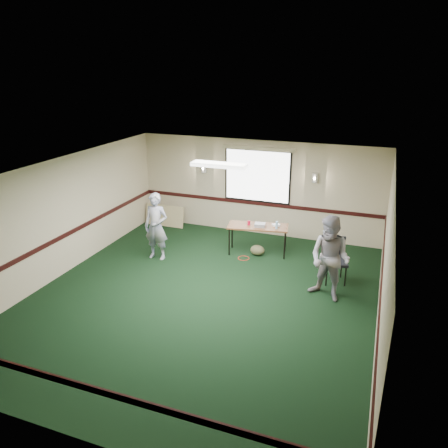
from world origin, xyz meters
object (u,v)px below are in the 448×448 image
(projector, at_px, (260,225))
(conference_chair, at_px, (335,256))
(person_right, at_px, (330,259))
(person_left, at_px, (156,226))
(folding_table, at_px, (258,228))

(projector, xyz_separation_m, conference_chair, (1.97, -0.77, -0.22))
(person_right, bearing_deg, person_left, -166.11)
(conference_chair, relative_size, person_left, 0.59)
(conference_chair, distance_m, person_left, 4.35)
(conference_chair, relative_size, person_right, 0.56)
(conference_chair, distance_m, person_right, 0.95)
(folding_table, relative_size, conference_chair, 1.61)
(folding_table, bearing_deg, person_right, -50.62)
(conference_chair, bearing_deg, projector, 140.42)
(projector, bearing_deg, conference_chair, -31.06)
(folding_table, distance_m, projector, 0.13)
(projector, xyz_separation_m, person_right, (1.96, -1.66, 0.10))
(person_left, height_order, person_right, person_right)
(conference_chair, height_order, person_right, person_right)
(folding_table, bearing_deg, projector, -46.52)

